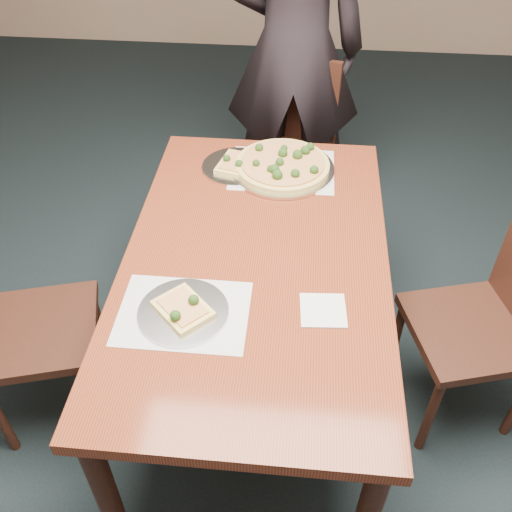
# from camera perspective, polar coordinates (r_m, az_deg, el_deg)

# --- Properties ---
(ground) EXTENTS (8.00, 8.00, 0.00)m
(ground) POSITION_cam_1_polar(r_m,az_deg,el_deg) (2.31, 0.81, -20.83)
(ground) COLOR black
(ground) RESTS_ON ground
(dining_table) EXTENTS (0.90, 1.50, 0.75)m
(dining_table) POSITION_cam_1_polar(r_m,az_deg,el_deg) (2.01, 0.00, -1.94)
(dining_table) COLOR #5F2313
(dining_table) RESTS_ON ground
(chair_far) EXTENTS (0.51, 0.51, 0.91)m
(chair_far) POSITION_cam_1_polar(r_m,az_deg,el_deg) (3.02, 3.50, 11.57)
(chair_far) COLOR black
(chair_far) RESTS_ON ground
(chair_left) EXTENTS (0.52, 0.52, 0.91)m
(chair_left) POSITION_cam_1_polar(r_m,az_deg,el_deg) (2.23, -23.31, -6.11)
(chair_left) COLOR black
(chair_left) RESTS_ON ground
(chair_right) EXTENTS (0.52, 0.52, 0.91)m
(chair_right) POSITION_cam_1_polar(r_m,az_deg,el_deg) (2.24, 22.75, -5.53)
(chair_right) COLOR black
(chair_right) RESTS_ON ground
(diner) EXTENTS (0.70, 0.47, 1.90)m
(diner) POSITION_cam_1_polar(r_m,az_deg,el_deg) (2.93, 3.79, 19.98)
(diner) COLOR black
(diner) RESTS_ON ground
(placemat_main) EXTENTS (0.42, 0.32, 0.00)m
(placemat_main) POSITION_cam_1_polar(r_m,az_deg,el_deg) (2.36, 2.65, 8.62)
(placemat_main) COLOR white
(placemat_main) RESTS_ON dining_table
(placemat_near) EXTENTS (0.40, 0.30, 0.00)m
(placemat_near) POSITION_cam_1_polar(r_m,az_deg,el_deg) (1.77, -7.27, -5.68)
(placemat_near) COLOR white
(placemat_near) RESTS_ON dining_table
(pizza_pan) EXTENTS (0.42, 0.42, 0.07)m
(pizza_pan) POSITION_cam_1_polar(r_m,az_deg,el_deg) (2.35, 2.71, 9.06)
(pizza_pan) COLOR silver
(pizza_pan) RESTS_ON dining_table
(slice_plate_near) EXTENTS (0.28, 0.28, 0.06)m
(slice_plate_near) POSITION_cam_1_polar(r_m,az_deg,el_deg) (1.76, -7.29, -5.41)
(slice_plate_near) COLOR silver
(slice_plate_near) RESTS_ON dining_table
(slice_plate_far) EXTENTS (0.28, 0.28, 0.06)m
(slice_plate_far) POSITION_cam_1_polar(r_m,az_deg,el_deg) (2.37, -2.02, 9.07)
(slice_plate_far) COLOR silver
(slice_plate_far) RESTS_ON dining_table
(napkin) EXTENTS (0.15, 0.15, 0.01)m
(napkin) POSITION_cam_1_polar(r_m,az_deg,el_deg) (1.78, 6.73, -5.42)
(napkin) COLOR white
(napkin) RESTS_ON dining_table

